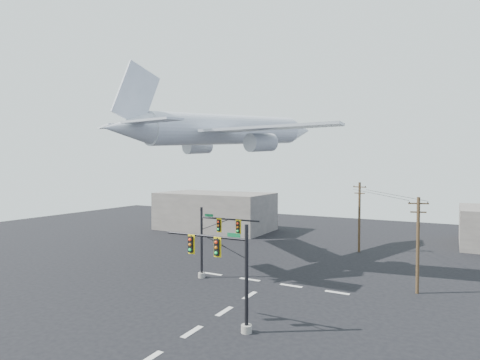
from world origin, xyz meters
The scene contains 9 objects.
ground centered at (0.00, 0.00, 0.00)m, with size 120.00×120.00×0.00m, color black.
lane_markings centered at (0.00, 5.33, 0.01)m, with size 14.00×21.20×0.01m.
signal_mast_near centered at (1.75, 1.44, 3.62)m, with size 6.39×0.74×6.76m.
signal_mast_far centered at (-4.95, 10.39, 3.52)m, with size 6.24×0.72×6.56m.
utility_pole_a centered at (11.77, 14.89, 4.10)m, with size 1.53×0.55×7.85m.
utility_pole_b centered at (4.31, 28.67, 4.40)m, with size 1.65×0.65×8.41m.
power_lines centered at (8.04, 21.78, 7.54)m, with size 8.95×13.80×0.03m.
airliner centered at (-7.74, 18.25, 14.29)m, with size 27.22×29.36×8.07m.
building_left centered at (-20.00, 35.00, 3.00)m, with size 18.00×10.00×6.00m, color slate.
Camera 1 is at (14.28, -20.31, 10.35)m, focal length 30.00 mm.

